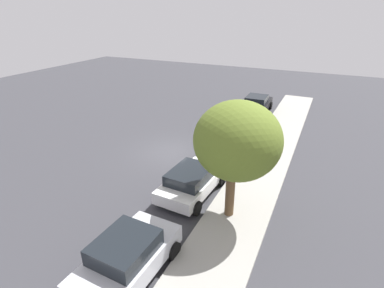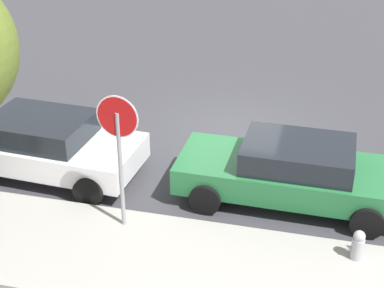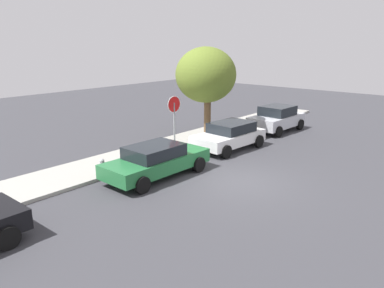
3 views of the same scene
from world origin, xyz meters
TOP-DOWN VIEW (x-y plane):
  - ground_plane at (0.00, 0.00)m, footprint 60.00×60.00m
  - sidewalk_curb at (0.00, 5.40)m, footprint 32.00×2.59m
  - stop_sign at (1.25, 4.57)m, footprint 0.80×0.08m
  - parked_car_white at (3.58, 2.92)m, footprint 4.04×2.26m
  - parked_car_green at (-1.74, 2.76)m, footprint 4.62×2.06m
  - parked_car_silver at (8.75, 3.06)m, footprint 3.91×2.22m
  - parked_car_black at (-9.66, 2.67)m, footprint 4.50×2.08m
  - street_tree_near_corner at (4.48, 5.22)m, footprint 3.32×3.32m
  - fire_hydrant at (-3.07, 4.56)m, footprint 0.30×0.22m

SIDE VIEW (x-z plane):
  - ground_plane at x=0.00m, z-range 0.00..0.00m
  - sidewalk_curb at x=0.00m, z-range 0.00..0.14m
  - fire_hydrant at x=-3.07m, z-range 0.00..0.72m
  - parked_car_green at x=-1.74m, z-range 0.03..1.37m
  - parked_car_black at x=-9.66m, z-range 0.01..1.43m
  - parked_car_white at x=3.58m, z-range 0.04..1.40m
  - parked_car_silver at x=8.75m, z-range 0.01..1.55m
  - stop_sign at x=1.25m, z-range 0.53..3.34m
  - street_tree_near_corner at x=4.48m, z-range 1.00..6.06m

